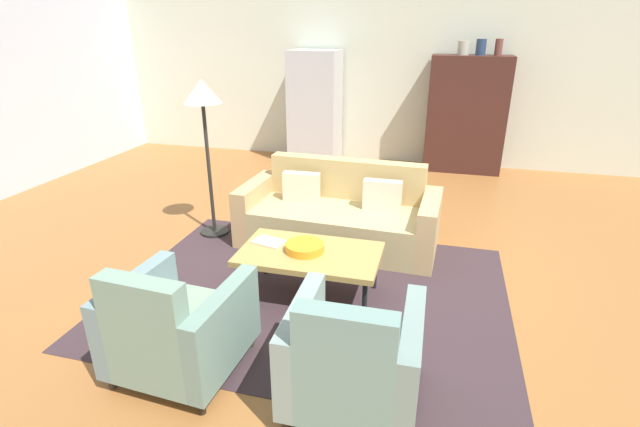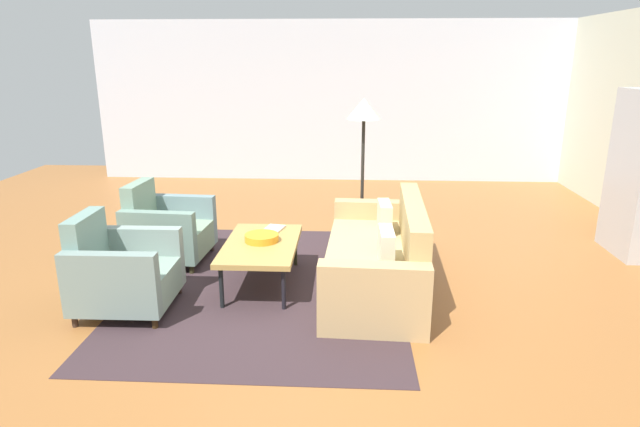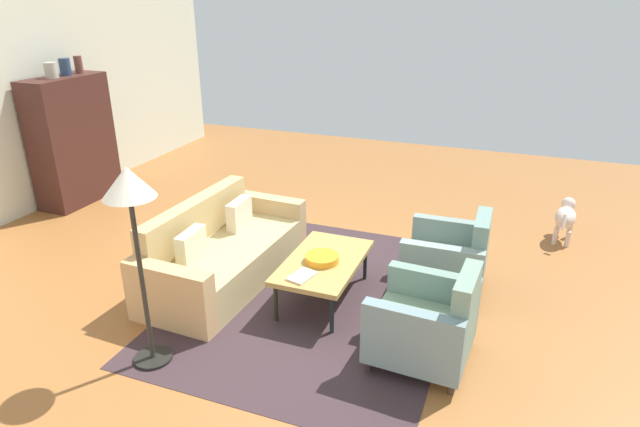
{
  "view_description": "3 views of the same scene",
  "coord_description": "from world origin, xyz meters",
  "px_view_note": "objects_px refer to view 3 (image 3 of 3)",
  "views": [
    {
      "loc": [
        0.82,
        -3.89,
        2.25
      ],
      "look_at": [
        -0.11,
        -0.37,
        0.75
      ],
      "focal_mm": 26.08,
      "sensor_mm": 36.0,
      "label": 1
    },
    {
      "loc": [
        4.7,
        0.35,
        2.18
      ],
      "look_at": [
        -0.38,
        0.07,
        0.69
      ],
      "focal_mm": 29.99,
      "sensor_mm": 36.0,
      "label": 2
    },
    {
      "loc": [
        -4.64,
        -2.15,
        2.93
      ],
      "look_at": [
        0.12,
        -0.34,
        0.8
      ],
      "focal_mm": 30.46,
      "sensor_mm": 36.0,
      "label": 3
    }
  ],
  "objects_px": {
    "vase_small": "(78,64)",
    "book_stack": "(302,276)",
    "coffee_table": "(323,263)",
    "armchair_left": "(430,325)",
    "dog": "(566,216)",
    "fruit_bowl": "(322,258)",
    "couch": "(220,254)",
    "vase_tall": "(51,70)",
    "vase_round": "(65,67)",
    "floor_lamp": "(131,202)",
    "armchair_right": "(451,261)",
    "cabinet": "(72,141)"
  },
  "relations": [
    {
      "from": "vase_tall",
      "to": "book_stack",
      "type": "bearing_deg",
      "value": -110.34
    },
    {
      "from": "armchair_left",
      "to": "floor_lamp",
      "type": "relative_size",
      "value": 0.51
    },
    {
      "from": "couch",
      "to": "coffee_table",
      "type": "bearing_deg",
      "value": 92.38
    },
    {
      "from": "coffee_table",
      "to": "armchair_left",
      "type": "bearing_deg",
      "value": -117.39
    },
    {
      "from": "vase_small",
      "to": "book_stack",
      "type": "bearing_deg",
      "value": -116.01
    },
    {
      "from": "cabinet",
      "to": "vase_tall",
      "type": "xyz_separation_m",
      "value": [
        -0.15,
        -0.0,
        1.0
      ]
    },
    {
      "from": "couch",
      "to": "vase_small",
      "type": "relative_size",
      "value": 9.06
    },
    {
      "from": "cabinet",
      "to": "vase_small",
      "type": "xyz_separation_m",
      "value": [
        0.35,
        -0.0,
        1.02
      ]
    },
    {
      "from": "coffee_table",
      "to": "vase_round",
      "type": "relative_size",
      "value": 5.18
    },
    {
      "from": "vase_tall",
      "to": "vase_small",
      "type": "bearing_deg",
      "value": 0.0
    },
    {
      "from": "fruit_bowl",
      "to": "armchair_left",
      "type": "bearing_deg",
      "value": -115.65
    },
    {
      "from": "vase_tall",
      "to": "vase_small",
      "type": "xyz_separation_m",
      "value": [
        0.5,
        0.0,
        0.02
      ]
    },
    {
      "from": "coffee_table",
      "to": "armchair_right",
      "type": "distance_m",
      "value": 1.31
    },
    {
      "from": "cabinet",
      "to": "floor_lamp",
      "type": "bearing_deg",
      "value": -129.81
    },
    {
      "from": "floor_lamp",
      "to": "armchair_left",
      "type": "bearing_deg",
      "value": -69.09
    },
    {
      "from": "book_stack",
      "to": "floor_lamp",
      "type": "relative_size",
      "value": 0.18
    },
    {
      "from": "couch",
      "to": "floor_lamp",
      "type": "height_order",
      "value": "floor_lamp"
    },
    {
      "from": "coffee_table",
      "to": "fruit_bowl",
      "type": "bearing_deg",
      "value": 180.0
    },
    {
      "from": "dog",
      "to": "couch",
      "type": "bearing_deg",
      "value": 130.64
    },
    {
      "from": "book_stack",
      "to": "vase_small",
      "type": "distance_m",
      "value": 4.97
    },
    {
      "from": "coffee_table",
      "to": "cabinet",
      "type": "xyz_separation_m",
      "value": [
        1.34,
        4.34,
        0.5
      ]
    },
    {
      "from": "vase_round",
      "to": "fruit_bowl",
      "type": "bearing_deg",
      "value": -108.87
    },
    {
      "from": "armchair_right",
      "to": "floor_lamp",
      "type": "height_order",
      "value": "floor_lamp"
    },
    {
      "from": "vase_tall",
      "to": "vase_small",
      "type": "distance_m",
      "value": 0.5
    },
    {
      "from": "vase_small",
      "to": "dog",
      "type": "xyz_separation_m",
      "value": [
        0.68,
        -6.64,
        -1.6
      ]
    },
    {
      "from": "vase_small",
      "to": "armchair_right",
      "type": "bearing_deg",
      "value": -101.17
    },
    {
      "from": "couch",
      "to": "cabinet",
      "type": "relative_size",
      "value": 1.19
    },
    {
      "from": "book_stack",
      "to": "vase_small",
      "type": "bearing_deg",
      "value": 63.99
    },
    {
      "from": "vase_tall",
      "to": "fruit_bowl",
      "type": "bearing_deg",
      "value": -105.86
    },
    {
      "from": "cabinet",
      "to": "floor_lamp",
      "type": "distance_m",
      "value": 4.36
    },
    {
      "from": "fruit_bowl",
      "to": "armchair_right",
      "type": "bearing_deg",
      "value": -61.06
    },
    {
      "from": "vase_round",
      "to": "floor_lamp",
      "type": "xyz_separation_m",
      "value": [
        -2.87,
        -3.32,
        -0.47
      ]
    },
    {
      "from": "armchair_right",
      "to": "floor_lamp",
      "type": "xyz_separation_m",
      "value": [
        -2.04,
        2.18,
        1.1
      ]
    },
    {
      "from": "armchair_left",
      "to": "fruit_bowl",
      "type": "relative_size",
      "value": 2.65
    },
    {
      "from": "book_stack",
      "to": "fruit_bowl",
      "type": "bearing_deg",
      "value": -10.78
    },
    {
      "from": "book_stack",
      "to": "vase_tall",
      "type": "xyz_separation_m",
      "value": [
        1.58,
        4.27,
        1.45
      ]
    },
    {
      "from": "fruit_bowl",
      "to": "vase_tall",
      "type": "relative_size",
      "value": 1.64
    },
    {
      "from": "vase_round",
      "to": "floor_lamp",
      "type": "height_order",
      "value": "vase_round"
    },
    {
      "from": "armchair_right",
      "to": "fruit_bowl",
      "type": "height_order",
      "value": "armchair_right"
    },
    {
      "from": "coffee_table",
      "to": "armchair_left",
      "type": "height_order",
      "value": "armchair_left"
    },
    {
      "from": "vase_tall",
      "to": "vase_round",
      "type": "relative_size",
      "value": 0.87
    },
    {
      "from": "vase_tall",
      "to": "cabinet",
      "type": "bearing_deg",
      "value": 1.81
    },
    {
      "from": "couch",
      "to": "armchair_right",
      "type": "height_order",
      "value": "armchair_right"
    },
    {
      "from": "vase_small",
      "to": "dog",
      "type": "bearing_deg",
      "value": -84.15
    },
    {
      "from": "fruit_bowl",
      "to": "dog",
      "type": "relative_size",
      "value": 0.47
    },
    {
      "from": "armchair_right",
      "to": "book_stack",
      "type": "distance_m",
      "value": 1.59
    },
    {
      "from": "vase_round",
      "to": "couch",
      "type": "bearing_deg",
      "value": -114.48
    },
    {
      "from": "armchair_left",
      "to": "dog",
      "type": "xyz_separation_m",
      "value": [
        2.97,
        -1.14,
        -0.03
      ]
    },
    {
      "from": "dog",
      "to": "coffee_table",
      "type": "bearing_deg",
      "value": 142.28
    },
    {
      "from": "couch",
      "to": "vase_tall",
      "type": "xyz_separation_m",
      "value": [
        1.18,
        3.15,
        1.61
      ]
    }
  ]
}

